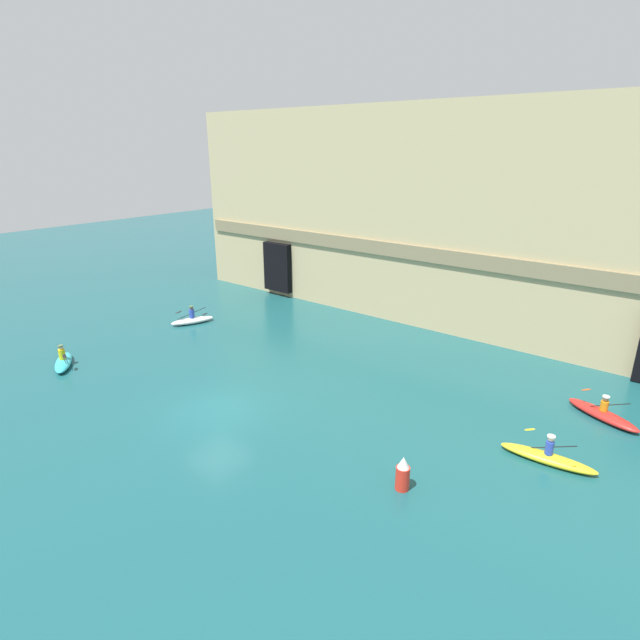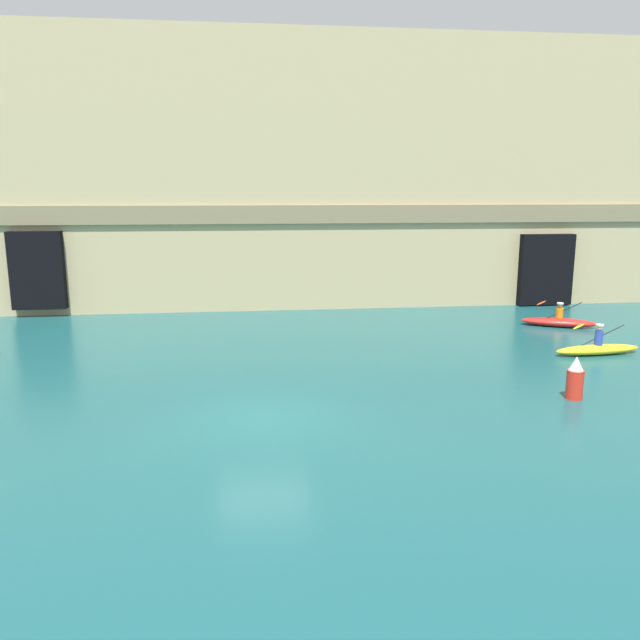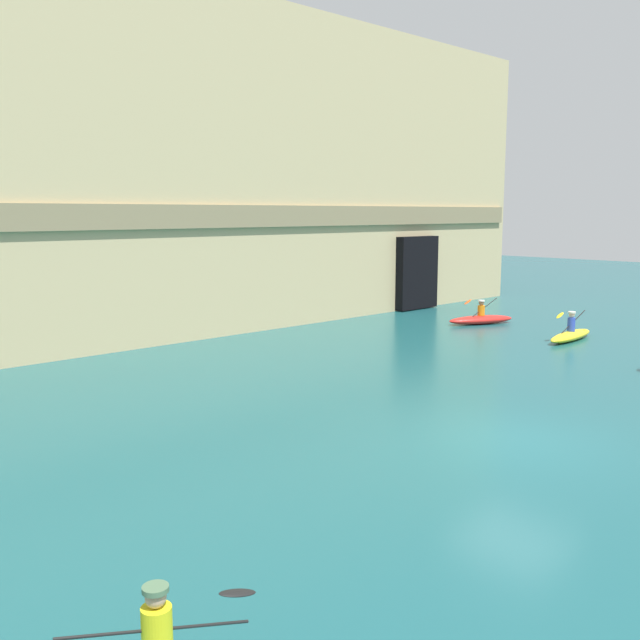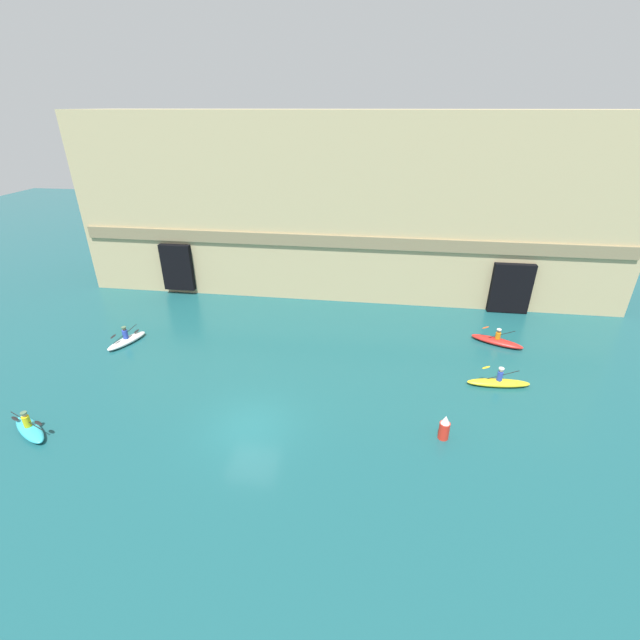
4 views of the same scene
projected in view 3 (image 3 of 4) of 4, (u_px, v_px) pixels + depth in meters
ground_plane at (517, 440)px, 15.93m from camera, size 120.00×120.00×0.00m
cliff_bluff at (165, 170)px, 30.65m from camera, size 41.89×7.89×13.76m
kayak_red at (481, 319)px, 32.45m from camera, size 3.30×2.07×1.20m
kayak_yellow at (571, 335)px, 28.33m from camera, size 3.47×0.97×1.20m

